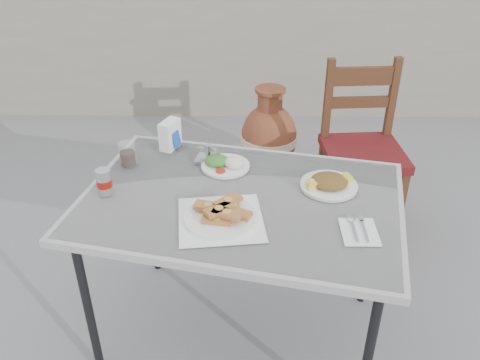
{
  "coord_description": "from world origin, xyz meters",
  "views": [
    {
      "loc": [
        -0.04,
        -1.66,
        1.82
      ],
      "look_at": [
        -0.06,
        0.03,
        0.79
      ],
      "focal_mm": 38.0,
      "sensor_mm": 36.0,
      "label": 1
    }
  ],
  "objects_px": {
    "soda_can": "(104,182)",
    "condiment_caddy": "(208,156)",
    "salad_chopped_plate": "(329,183)",
    "napkin_holder": "(170,135)",
    "terracotta_urn": "(269,139)",
    "cafe_table": "(241,208)",
    "pide_plate": "(221,213)",
    "cola_glass": "(128,155)",
    "chair": "(362,147)",
    "salad_rice_plate": "(225,163)"
  },
  "relations": [
    {
      "from": "pide_plate",
      "to": "condiment_caddy",
      "type": "distance_m",
      "value": 0.44
    },
    {
      "from": "soda_can",
      "to": "terracotta_urn",
      "type": "distance_m",
      "value": 1.6
    },
    {
      "from": "cafe_table",
      "to": "soda_can",
      "type": "distance_m",
      "value": 0.54
    },
    {
      "from": "cola_glass",
      "to": "napkin_holder",
      "type": "bearing_deg",
      "value": 44.52
    },
    {
      "from": "napkin_holder",
      "to": "chair",
      "type": "distance_m",
      "value": 1.14
    },
    {
      "from": "condiment_caddy",
      "to": "terracotta_urn",
      "type": "bearing_deg",
      "value": 73.93
    },
    {
      "from": "cafe_table",
      "to": "salad_chopped_plate",
      "type": "xyz_separation_m",
      "value": [
        0.35,
        0.08,
        0.07
      ]
    },
    {
      "from": "cola_glass",
      "to": "chair",
      "type": "height_order",
      "value": "chair"
    },
    {
      "from": "soda_can",
      "to": "condiment_caddy",
      "type": "relative_size",
      "value": 0.89
    },
    {
      "from": "salad_rice_plate",
      "to": "salad_chopped_plate",
      "type": "xyz_separation_m",
      "value": [
        0.42,
        -0.15,
        0.0
      ]
    },
    {
      "from": "salad_chopped_plate",
      "to": "cafe_table",
      "type": "bearing_deg",
      "value": -167.53
    },
    {
      "from": "salad_chopped_plate",
      "to": "napkin_holder",
      "type": "bearing_deg",
      "value": 154.08
    },
    {
      "from": "salad_rice_plate",
      "to": "terracotta_urn",
      "type": "height_order",
      "value": "salad_rice_plate"
    },
    {
      "from": "napkin_holder",
      "to": "salad_rice_plate",
      "type": "bearing_deg",
      "value": -11.1
    },
    {
      "from": "soda_can",
      "to": "chair",
      "type": "height_order",
      "value": "chair"
    },
    {
      "from": "salad_rice_plate",
      "to": "soda_can",
      "type": "distance_m",
      "value": 0.5
    },
    {
      "from": "condiment_caddy",
      "to": "chair",
      "type": "relative_size",
      "value": 0.12
    },
    {
      "from": "salad_chopped_plate",
      "to": "cola_glass",
      "type": "xyz_separation_m",
      "value": [
        -0.83,
        0.17,
        0.03
      ]
    },
    {
      "from": "terracotta_urn",
      "to": "napkin_holder",
      "type": "bearing_deg",
      "value": -116.81
    },
    {
      "from": "salad_chopped_plate",
      "to": "chair",
      "type": "distance_m",
      "value": 0.91
    },
    {
      "from": "pide_plate",
      "to": "soda_can",
      "type": "relative_size",
      "value": 3.17
    },
    {
      "from": "salad_chopped_plate",
      "to": "salad_rice_plate",
      "type": "bearing_deg",
      "value": 160.09
    },
    {
      "from": "cafe_table",
      "to": "napkin_holder",
      "type": "distance_m",
      "value": 0.53
    },
    {
      "from": "pide_plate",
      "to": "chair",
      "type": "xyz_separation_m",
      "value": [
        0.74,
        1.04,
        -0.27
      ]
    },
    {
      "from": "cafe_table",
      "to": "napkin_holder",
      "type": "xyz_separation_m",
      "value": [
        -0.32,
        0.4,
        0.12
      ]
    },
    {
      "from": "cafe_table",
      "to": "salad_chopped_plate",
      "type": "relative_size",
      "value": 6.01
    },
    {
      "from": "soda_can",
      "to": "terracotta_urn",
      "type": "relative_size",
      "value": 0.16
    },
    {
      "from": "cola_glass",
      "to": "chair",
      "type": "relative_size",
      "value": 0.11
    },
    {
      "from": "salad_chopped_plate",
      "to": "chair",
      "type": "height_order",
      "value": "chair"
    },
    {
      "from": "cola_glass",
      "to": "condiment_caddy",
      "type": "relative_size",
      "value": 0.86
    },
    {
      "from": "salad_chopped_plate",
      "to": "condiment_caddy",
      "type": "relative_size",
      "value": 1.92
    },
    {
      "from": "cola_glass",
      "to": "terracotta_urn",
      "type": "height_order",
      "value": "cola_glass"
    },
    {
      "from": "napkin_holder",
      "to": "salad_chopped_plate",
      "type": "bearing_deg",
      "value": -2.34
    },
    {
      "from": "condiment_caddy",
      "to": "cafe_table",
      "type": "bearing_deg",
      "value": -62.83
    },
    {
      "from": "salad_rice_plate",
      "to": "chair",
      "type": "distance_m",
      "value": 1.02
    },
    {
      "from": "salad_chopped_plate",
      "to": "condiment_caddy",
      "type": "distance_m",
      "value": 0.53
    },
    {
      "from": "terracotta_urn",
      "to": "salad_chopped_plate",
      "type": "bearing_deg",
      "value": -82.15
    },
    {
      "from": "salad_rice_plate",
      "to": "soda_can",
      "type": "height_order",
      "value": "soda_can"
    },
    {
      "from": "salad_chopped_plate",
      "to": "cola_glass",
      "type": "relative_size",
      "value": 2.23
    },
    {
      "from": "cola_glass",
      "to": "napkin_holder",
      "type": "distance_m",
      "value": 0.23
    },
    {
      "from": "napkin_holder",
      "to": "cafe_table",
      "type": "bearing_deg",
      "value": -27.87
    },
    {
      "from": "cola_glass",
      "to": "chair",
      "type": "bearing_deg",
      "value": 29.29
    },
    {
      "from": "cafe_table",
      "to": "cola_glass",
      "type": "relative_size",
      "value": 13.41
    },
    {
      "from": "terracotta_urn",
      "to": "pide_plate",
      "type": "bearing_deg",
      "value": -98.95
    },
    {
      "from": "salad_rice_plate",
      "to": "cola_glass",
      "type": "bearing_deg",
      "value": 177.79
    },
    {
      "from": "pide_plate",
      "to": "napkin_holder",
      "type": "relative_size",
      "value": 2.56
    },
    {
      "from": "pide_plate",
      "to": "napkin_holder",
      "type": "bearing_deg",
      "value": 114.38
    },
    {
      "from": "salad_chopped_plate",
      "to": "condiment_caddy",
      "type": "xyz_separation_m",
      "value": [
        -0.49,
        0.2,
        0.01
      ]
    },
    {
      "from": "condiment_caddy",
      "to": "soda_can",
      "type": "bearing_deg",
      "value": -145.27
    },
    {
      "from": "pide_plate",
      "to": "cola_glass",
      "type": "distance_m",
      "value": 0.57
    }
  ]
}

